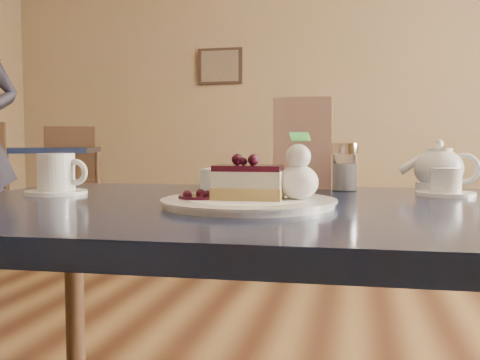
% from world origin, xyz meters
% --- Properties ---
extents(main_table, '(1.21, 0.82, 0.74)m').
position_xyz_m(main_table, '(-0.18, 0.06, 0.66)').
color(main_table, black).
rests_on(main_table, ground).
extents(dessert_plate, '(0.29, 0.29, 0.01)m').
position_xyz_m(dessert_plate, '(-0.18, 0.02, 0.74)').
color(dessert_plate, white).
rests_on(dessert_plate, main_table).
extents(cheesecake_slice, '(0.12, 0.09, 0.06)m').
position_xyz_m(cheesecake_slice, '(-0.18, 0.02, 0.78)').
color(cheesecake_slice, '#B69643').
rests_on(cheesecake_slice, dessert_plate).
extents(whipped_cream, '(0.07, 0.07, 0.06)m').
position_xyz_m(whipped_cream, '(-0.09, 0.03, 0.78)').
color(whipped_cream, white).
rests_on(whipped_cream, dessert_plate).
extents(berry_sauce, '(0.08, 0.08, 0.01)m').
position_xyz_m(berry_sauce, '(-0.26, 0.01, 0.75)').
color(berry_sauce, black).
rests_on(berry_sauce, dessert_plate).
extents(coffee_set, '(0.14, 0.13, 0.09)m').
position_xyz_m(coffee_set, '(-0.62, 0.14, 0.78)').
color(coffee_set, white).
rests_on(coffee_set, main_table).
extents(tea_set, '(0.16, 0.22, 0.10)m').
position_xyz_m(tea_set, '(0.18, 0.37, 0.78)').
color(tea_set, white).
rests_on(tea_set, main_table).
extents(menu_card, '(0.14, 0.03, 0.22)m').
position_xyz_m(menu_card, '(-0.12, 0.39, 0.85)').
color(menu_card, beige).
rests_on(menu_card, main_table).
extents(sugar_shaker, '(0.06, 0.06, 0.11)m').
position_xyz_m(sugar_shaker, '(-0.02, 0.34, 0.79)').
color(sugar_shaker, white).
rests_on(sugar_shaker, main_table).
extents(napkin_stack, '(0.12, 0.12, 0.05)m').
position_xyz_m(napkin_stack, '(-0.29, 0.34, 0.76)').
color(napkin_stack, white).
rests_on(napkin_stack, main_table).
extents(bg_table_far_left, '(1.31, 1.96, 1.30)m').
position_xyz_m(bg_table_far_left, '(-2.65, 3.05, 0.08)').
color(bg_table_far_left, black).
rests_on(bg_table_far_left, ground).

